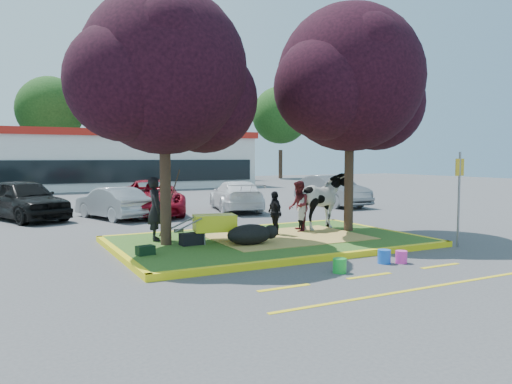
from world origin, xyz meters
name	(u,v)px	position (x,y,z in m)	size (l,w,h in m)	color
ground	(269,244)	(0.00, 0.00, 0.00)	(90.00, 90.00, 0.00)	#424244
median_island	(269,241)	(0.00, 0.00, 0.07)	(8.00, 5.00, 0.15)	#2B541A
curb_near	(323,258)	(0.00, -2.58, 0.07)	(8.30, 0.16, 0.15)	yellow
curb_far	(230,229)	(0.00, 2.58, 0.07)	(8.30, 0.16, 0.15)	yellow
curb_left	(119,255)	(-4.08, 0.00, 0.07)	(0.16, 5.30, 0.15)	yellow
curb_right	(382,231)	(4.08, 0.00, 0.07)	(0.16, 5.30, 0.15)	yellow
straw_bedding	(287,237)	(0.60, 0.00, 0.15)	(4.20, 3.00, 0.01)	tan
tree_purple_left	(165,79)	(-2.78, 0.38, 4.36)	(5.06, 4.20, 6.51)	black
tree_purple_right	(351,85)	(2.92, 0.18, 4.56)	(5.30, 4.40, 6.82)	black
fire_lane_stripe_a	(284,288)	(-2.00, -4.20, 0.00)	(1.10, 0.12, 0.01)	yellow
fire_lane_stripe_b	(369,276)	(0.00, -4.20, 0.00)	(1.10, 0.12, 0.01)	yellow
fire_lane_stripe_c	(440,266)	(2.00, -4.20, 0.00)	(1.10, 0.12, 0.01)	yellow
fire_lane_long	(413,290)	(0.00, -5.40, 0.00)	(6.00, 0.10, 0.01)	yellow
retail_building	(119,159)	(2.00, 27.98, 2.25)	(20.40, 8.40, 4.40)	silver
treeline	(88,101)	(1.23, 37.61, 7.73)	(46.58, 7.80, 14.63)	black
cow	(324,201)	(2.37, 0.76, 1.04)	(0.96, 2.10, 1.77)	white
calf	(250,234)	(-0.90, -0.62, 0.42)	(1.22, 0.69, 0.53)	black
handler	(155,209)	(-2.85, 1.16, 1.01)	(0.63, 0.41, 1.72)	black
visitor_a	(299,206)	(1.44, 0.74, 0.92)	(0.75, 0.58, 1.54)	#491519
visitor_b	(275,213)	(0.44, 0.45, 0.79)	(0.75, 0.31, 1.27)	black
wheelbarrow	(215,223)	(-1.55, 0.13, 0.66)	(1.95, 0.85, 0.73)	black
gear_bag_dark	(192,239)	(-2.22, 0.06, 0.30)	(0.60, 0.33, 0.31)	black
gear_bag_green	(145,250)	(-3.64, -0.71, 0.26)	(0.40, 0.25, 0.21)	black
sign_post	(459,188)	(4.30, -2.70, 1.57)	(0.36, 0.08, 2.54)	slate
bucket_green	(340,266)	(-0.37, -3.70, 0.15)	(0.28, 0.28, 0.30)	green
bucket_pink	(401,257)	(1.45, -3.58, 0.14)	(0.27, 0.27, 0.28)	#F436AD
bucket_blue	(384,257)	(1.08, -3.43, 0.16)	(0.29, 0.29, 0.31)	blue
car_black	(24,199)	(-5.74, 8.93, 0.79)	(1.86, 4.63, 1.58)	black
car_silver	(112,203)	(-2.67, 7.79, 0.62)	(1.31, 3.75, 1.24)	#9EA1A6
car_red	(152,197)	(-0.91, 8.44, 0.72)	(2.40, 5.19, 1.44)	maroon
car_white	(236,196)	(2.86, 8.21, 0.67)	(1.87, 4.61, 1.34)	white
car_grey	(332,191)	(7.98, 8.02, 0.75)	(1.59, 4.56, 1.50)	slate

